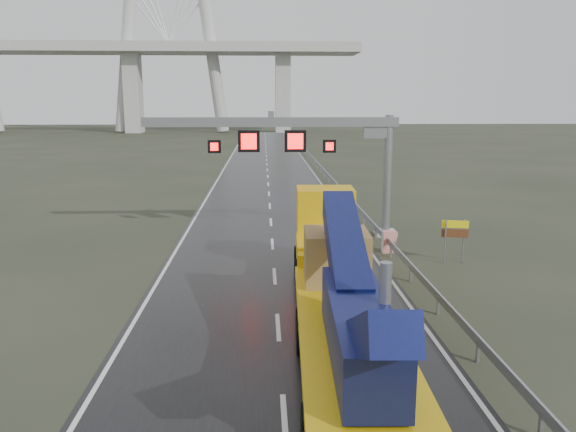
{
  "coord_description": "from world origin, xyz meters",
  "views": [
    {
      "loc": [
        -0.48,
        -14.85,
        7.88
      ],
      "look_at": [
        0.55,
        8.31,
        3.2
      ],
      "focal_mm": 35.0,
      "sensor_mm": 36.0,
      "label": 1
    }
  ],
  "objects_px": {
    "striped_barrier": "(389,242)",
    "exit_sign_pair": "(455,233)",
    "heavy_haul_truck": "(339,278)",
    "sign_gantry": "(307,143)"
  },
  "relations": [
    {
      "from": "striped_barrier",
      "to": "exit_sign_pair",
      "type": "bearing_deg",
      "value": -40.28
    },
    {
      "from": "heavy_haul_truck",
      "to": "striped_barrier",
      "type": "xyz_separation_m",
      "value": [
        4.05,
        10.05,
        -1.25
      ]
    },
    {
      "from": "heavy_haul_truck",
      "to": "striped_barrier",
      "type": "relative_size",
      "value": 17.15
    },
    {
      "from": "sign_gantry",
      "to": "heavy_haul_truck",
      "type": "distance_m",
      "value": 14.53
    },
    {
      "from": "exit_sign_pair",
      "to": "striped_barrier",
      "type": "height_order",
      "value": "exit_sign_pair"
    },
    {
      "from": "striped_barrier",
      "to": "heavy_haul_truck",
      "type": "bearing_deg",
      "value": -114.83
    },
    {
      "from": "exit_sign_pair",
      "to": "striped_barrier",
      "type": "relative_size",
      "value": 1.87
    },
    {
      "from": "sign_gantry",
      "to": "exit_sign_pair",
      "type": "height_order",
      "value": "sign_gantry"
    },
    {
      "from": "heavy_haul_truck",
      "to": "sign_gantry",
      "type": "bearing_deg",
      "value": 92.45
    },
    {
      "from": "heavy_haul_truck",
      "to": "exit_sign_pair",
      "type": "bearing_deg",
      "value": 51.39
    }
  ]
}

